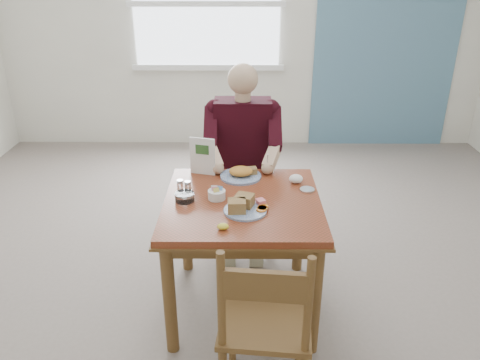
{
  "coord_description": "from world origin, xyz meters",
  "views": [
    {
      "loc": [
        0.0,
        -2.4,
        1.98
      ],
      "look_at": [
        -0.01,
        0.0,
        0.88
      ],
      "focal_mm": 35.0,
      "sensor_mm": 36.0,
      "label": 1
    }
  ],
  "objects_px": {
    "table": "(242,217)",
    "far_plate": "(242,173)",
    "chair_far": "(243,184)",
    "chair_near": "(265,325)",
    "near_plate": "(244,206)",
    "diner": "(243,147)"
  },
  "relations": [
    {
      "from": "diner",
      "to": "far_plate",
      "type": "bearing_deg",
      "value": -90.93
    },
    {
      "from": "near_plate",
      "to": "far_plate",
      "type": "relative_size",
      "value": 0.88
    },
    {
      "from": "chair_near",
      "to": "far_plate",
      "type": "distance_m",
      "value": 1.09
    },
    {
      "from": "table",
      "to": "diner",
      "type": "distance_m",
      "value": 0.73
    },
    {
      "from": "table",
      "to": "diner",
      "type": "height_order",
      "value": "diner"
    },
    {
      "from": "table",
      "to": "chair_near",
      "type": "xyz_separation_m",
      "value": [
        0.11,
        -0.72,
        -0.16
      ]
    },
    {
      "from": "far_plate",
      "to": "chair_far",
      "type": "bearing_deg",
      "value": 89.24
    },
    {
      "from": "table",
      "to": "far_plate",
      "type": "distance_m",
      "value": 0.35
    },
    {
      "from": "chair_near",
      "to": "diner",
      "type": "height_order",
      "value": "diner"
    },
    {
      "from": "chair_far",
      "to": "near_plate",
      "type": "height_order",
      "value": "chair_far"
    },
    {
      "from": "diner",
      "to": "far_plate",
      "type": "height_order",
      "value": "diner"
    },
    {
      "from": "chair_near",
      "to": "diner",
      "type": "relative_size",
      "value": 0.69
    },
    {
      "from": "near_plate",
      "to": "table",
      "type": "bearing_deg",
      "value": 93.3
    },
    {
      "from": "chair_near",
      "to": "near_plate",
      "type": "relative_size",
      "value": 3.59
    },
    {
      "from": "chair_far",
      "to": "near_plate",
      "type": "xyz_separation_m",
      "value": [
        0.01,
        -0.93,
        0.3
      ]
    },
    {
      "from": "chair_far",
      "to": "far_plate",
      "type": "bearing_deg",
      "value": -90.76
    },
    {
      "from": "diner",
      "to": "table",
      "type": "bearing_deg",
      "value": -90.0
    },
    {
      "from": "table",
      "to": "far_plate",
      "type": "relative_size",
      "value": 3.06
    },
    {
      "from": "chair_far",
      "to": "diner",
      "type": "bearing_deg",
      "value": -89.99
    },
    {
      "from": "near_plate",
      "to": "far_plate",
      "type": "height_order",
      "value": "near_plate"
    },
    {
      "from": "chair_near",
      "to": "near_plate",
      "type": "height_order",
      "value": "chair_near"
    },
    {
      "from": "table",
      "to": "chair_far",
      "type": "relative_size",
      "value": 0.97
    }
  ]
}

